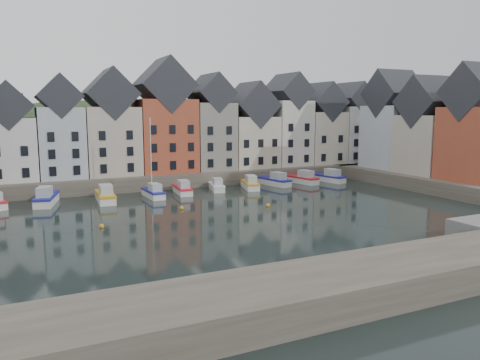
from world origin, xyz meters
TOP-DOWN VIEW (x-y plane):
  - ground at (0.00, 0.00)m, footprint 260.00×260.00m
  - far_quay at (0.00, 30.00)m, footprint 90.00×16.00m
  - right_quay at (37.00, 3.00)m, footprint 14.00×54.00m
  - near_wall at (-10.00, -22.00)m, footprint 50.00×6.00m
  - hillside at (0.02, 56.00)m, footprint 153.60×70.40m
  - far_terrace at (3.21, 28.00)m, footprint 72.37×8.16m
  - right_terrace at (36.00, 8.07)m, footprint 8.30×24.25m
  - mooring_buoys at (-4.00, 5.33)m, footprint 20.50×5.50m
  - boat_b at (-18.25, 18.03)m, footprint 3.58×7.01m
  - boat_c at (-11.29, 16.61)m, footprint 2.48×6.76m
  - boat_d at (-4.93, 16.98)m, footprint 1.97×5.74m
  - boat_e at (-0.49, 18.04)m, footprint 2.37×5.90m
  - boat_f at (4.95, 18.61)m, footprint 2.90×5.66m
  - boat_g at (10.05, 17.85)m, footprint 3.39×6.29m
  - boat_h at (15.00, 18.99)m, footprint 3.04×6.42m
  - boat_i at (20.08, 19.04)m, footprint 3.09×6.46m
  - boat_j at (24.90, 18.52)m, footprint 3.22×6.53m

SIDE VIEW (x-z plane):
  - hillside at x=0.02m, z-range -49.96..14.04m
  - ground at x=0.00m, z-range 0.00..0.00m
  - mooring_buoys at x=-4.00m, z-range -0.10..0.40m
  - boat_f at x=4.95m, z-range -0.42..1.66m
  - boat_e at x=-0.49m, z-range -0.45..1.76m
  - boat_g at x=10.05m, z-range -0.47..1.84m
  - boat_d at x=-4.93m, z-range -4.73..6.14m
  - boat_h at x=15.00m, z-range -0.48..1.89m
  - boat_i at x=20.08m, z-range -0.48..1.90m
  - boat_j at x=24.90m, z-range -0.49..1.92m
  - boat_c at x=-11.29m, z-range -0.52..2.03m
  - boat_b at x=-18.25m, z-range -0.52..2.06m
  - far_quay at x=0.00m, z-range 0.00..2.00m
  - right_quay at x=37.00m, z-range 0.00..2.00m
  - near_wall at x=-10.00m, z-range 0.00..2.00m
  - far_terrace at x=3.21m, z-range -0.01..17.76m
  - right_terrace at x=36.00m, z-range 0.73..17.10m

